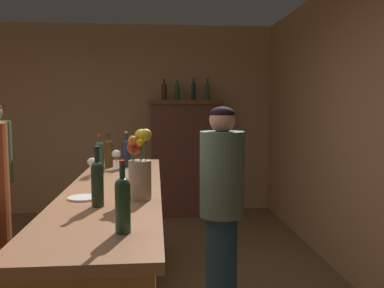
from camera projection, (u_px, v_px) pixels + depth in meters
name	position (u px, v px, depth m)	size (l,w,h in m)	color
wall_back	(100.00, 119.00, 6.05)	(5.19, 0.12, 2.76)	tan
bar_counter	(116.00, 259.00, 2.84)	(0.63, 2.78, 1.03)	olive
display_cabinet	(185.00, 155.00, 5.90)	(1.05, 0.44, 1.66)	brown
wine_bottle_malbec	(126.00, 152.00, 3.68)	(0.08, 0.08, 0.32)	#1B273A
wine_bottle_merlot	(109.00, 152.00, 3.67)	(0.07, 0.07, 0.30)	#472F13
wine_bottle_rose	(99.00, 155.00, 3.36)	(0.08, 0.08, 0.31)	#2C472F
wine_bottle_pinot	(123.00, 202.00, 1.77)	(0.07, 0.07, 0.32)	#23452D
wine_bottle_chardonnay	(97.00, 181.00, 2.23)	(0.07, 0.07, 0.33)	#203322
wine_glass_front	(92.00, 163.00, 3.17)	(0.07, 0.07, 0.15)	white
wine_glass_mid	(116.00, 155.00, 3.57)	(0.08, 0.08, 0.17)	white
flower_arrangement	(140.00, 169.00, 2.40)	(0.15, 0.14, 0.42)	tan
cheese_plate	(83.00, 198.00, 2.42)	(0.18, 0.18, 0.01)	white
display_bottle_left	(164.00, 91.00, 5.79)	(0.08, 0.08, 0.30)	#4B2713
display_bottle_midleft	(177.00, 91.00, 5.81)	(0.07, 0.07, 0.30)	#225027
display_bottle_center	(194.00, 90.00, 5.83)	(0.06, 0.06, 0.34)	#1A2D3A
display_bottle_midright	(208.00, 91.00, 5.85)	(0.07, 0.07, 0.31)	#2F4C33
bartender	(222.00, 206.00, 2.91)	(0.32, 0.32, 1.58)	#1A374F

